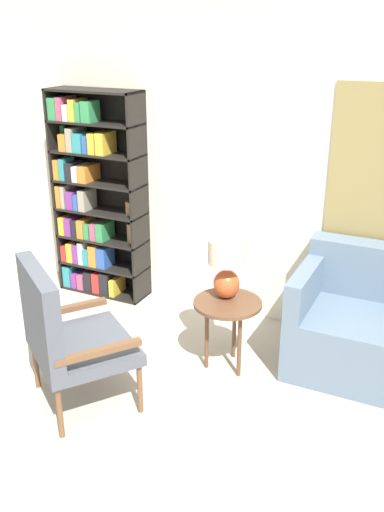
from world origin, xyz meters
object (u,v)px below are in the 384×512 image
Objects in this scene: armchair at (62,330)px; side_table at (227,309)px; bookshelf at (92,202)px; table_lamp at (227,264)px.

armchair is 1.18m from side_table.
armchair is 1.88× the size of side_table.
bookshelf is 4.19× the size of table_lamp.
armchair is at bearing -127.82° from table_lamp.
table_lamp is (0.74, 0.95, 0.24)m from armchair.
table_lamp is (1.59, -0.64, -0.07)m from bookshelf.
armchair is 2.27× the size of table_lamp.
armchair is at bearing -61.78° from bookshelf.
armchair reaches higher than side_table.
table_lamp is at bearing -21.87° from bookshelf.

